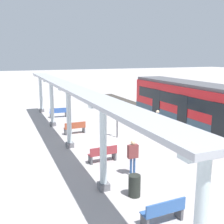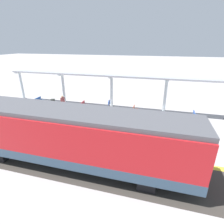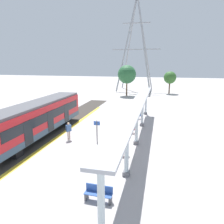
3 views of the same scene
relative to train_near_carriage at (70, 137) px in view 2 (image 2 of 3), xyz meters
name	(u,v)px [view 2 (image 2 of 3)]	position (x,y,z in m)	size (l,w,h in m)	color
ground_plane	(100,123)	(5.82, 0.23, -1.83)	(176.00, 176.00, 0.00)	#A9A3A2
tactile_edge_strip	(82,147)	(1.81, 0.23, -1.83)	(0.42, 29.14, 0.01)	gold
trackbed	(69,162)	(-0.01, 0.23, -1.83)	(3.20, 41.14, 0.01)	#38332D
train_near_carriage	(70,137)	(0.00, 0.00, 0.00)	(2.65, 14.11, 3.48)	red
canopy_pillar_second	(165,97)	(9.59, -5.30, 0.00)	(1.10, 0.44, 3.61)	slate
canopy_pillar_third	(112,93)	(9.59, 0.20, 0.00)	(1.10, 0.44, 3.61)	slate
canopy_pillar_fourth	(64,89)	(9.59, 5.92, 0.00)	(1.10, 0.44, 3.61)	slate
canopy_pillar_fifth	(22,86)	(9.59, 11.64, 0.00)	(1.10, 0.44, 3.61)	slate
canopy_beam	(111,75)	(9.59, 0.26, 1.86)	(1.20, 23.57, 0.16)	#A8AAB2
bench_near_end	(134,111)	(8.56, -2.48, -1.39)	(1.51, 0.48, 0.86)	#984129
bench_mid_platform	(195,117)	(8.57, -8.14, -1.39)	(1.52, 0.50, 0.86)	#2D519E
bench_far_end	(83,106)	(8.56, 3.13, -1.39)	(1.51, 0.49, 0.86)	maroon
bench_extra_slot	(38,101)	(8.60, 8.85, -1.39)	(1.51, 0.48, 0.86)	#30589A
trash_bin	(53,103)	(8.65, 6.87, -1.40)	(0.48, 0.48, 0.87)	#252923
platform_info_sign	(109,109)	(6.14, -0.55, -0.51)	(0.56, 0.10, 2.20)	#4C4C51
passenger_waiting_near_edge	(94,125)	(3.23, -0.19, -0.75)	(0.46, 0.54, 1.73)	gray
passenger_by_the_benches	(63,101)	(7.84, 5.10, -0.78)	(0.49, 0.23, 1.69)	navy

